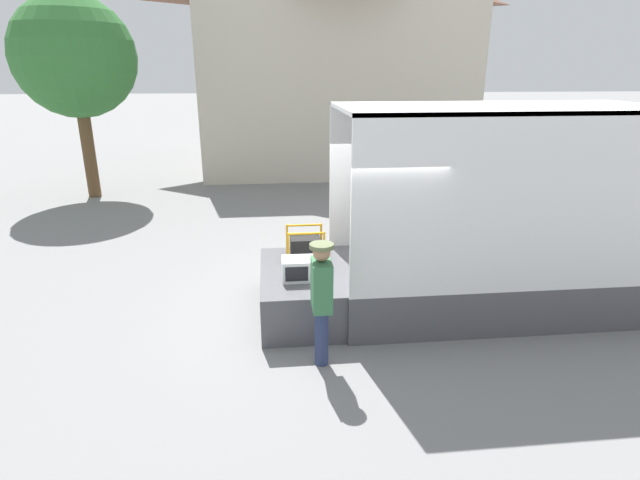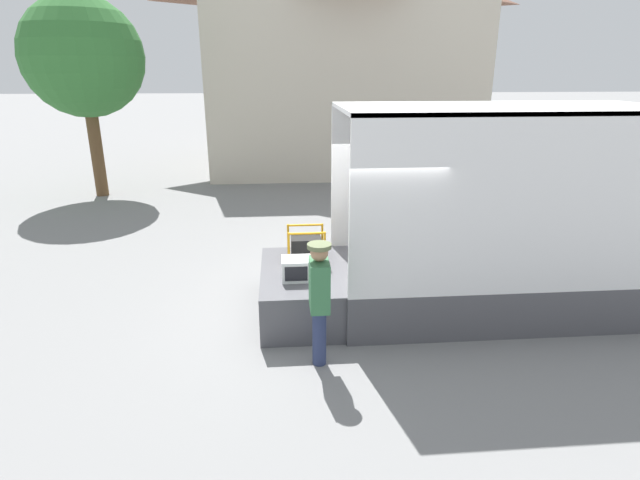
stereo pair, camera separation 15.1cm
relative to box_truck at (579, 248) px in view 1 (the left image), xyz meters
The scene contains 8 objects.
ground_plane 4.05m from the box_truck, behind, with size 160.00×160.00×0.00m, color gray.
box_truck is the anchor object (origin of this frame).
tailgate_deck 4.58m from the box_truck, behind, with size 1.20×2.12×0.72m, color #4C4C51.
microwave 4.58m from the box_truck, behind, with size 0.51×0.40×0.32m.
portable_generator 4.42m from the box_truck, behind, with size 0.60×0.48×0.55m.
worker_person 4.61m from the box_truck, 161.12° to the right, with size 0.30×0.44×1.66m.
house_backdrop 13.73m from the box_truck, 100.49° to the left, with size 9.90×7.53×8.13m.
street_tree 13.55m from the box_truck, 140.94° to the left, with size 3.34×3.34×5.67m.
Camera 1 is at (-1.03, -7.14, 3.65)m, focal length 28.00 mm.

